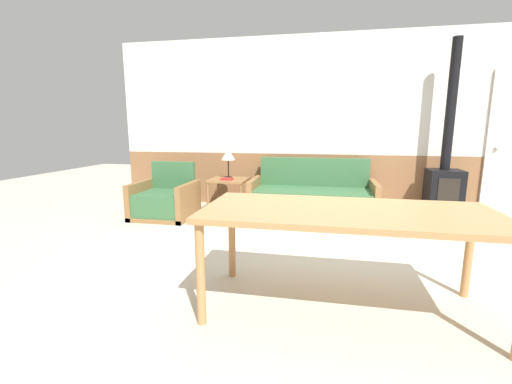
{
  "coord_description": "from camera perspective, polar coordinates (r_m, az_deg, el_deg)",
  "views": [
    {
      "loc": [
        -0.14,
        -2.98,
        1.29
      ],
      "look_at": [
        -0.96,
        1.02,
        0.52
      ],
      "focal_mm": 24.0,
      "sensor_mm": 36.0,
      "label": 1
    }
  ],
  "objects": [
    {
      "name": "ground_plane",
      "position": [
        3.25,
        13.45,
        -13.03
      ],
      "size": [
        16.0,
        16.0,
        0.0
      ],
      "primitive_type": "plane",
      "color": "beige"
    },
    {
      "name": "wood_stove",
      "position": [
        5.48,
        28.96,
        2.62
      ],
      "size": [
        0.45,
        0.41,
        2.47
      ],
      "color": "black",
      "rests_on": "ground_plane"
    },
    {
      "name": "book_stack",
      "position": [
        5.19,
        -4.88,
        2.18
      ],
      "size": [
        0.17,
        0.14,
        0.03
      ],
      "color": "#B22823",
      "rests_on": "side_table"
    },
    {
      "name": "dining_table",
      "position": [
        2.44,
        14.95,
        -4.36
      ],
      "size": [
        1.99,
        0.89,
        0.74
      ],
      "color": "#B27F4C",
      "rests_on": "ground_plane"
    },
    {
      "name": "couch",
      "position": [
        5.19,
        9.33,
        -1.08
      ],
      "size": [
        1.84,
        0.8,
        0.83
      ],
      "color": "olive",
      "rests_on": "ground_plane"
    },
    {
      "name": "side_table",
      "position": [
        5.31,
        -4.55,
        1.39
      ],
      "size": [
        0.57,
        0.57,
        0.51
      ],
      "color": "olive",
      "rests_on": "ground_plane"
    },
    {
      "name": "table_lamp",
      "position": [
        5.36,
        -4.67,
        6.17
      ],
      "size": [
        0.22,
        0.22,
        0.46
      ],
      "color": "black",
      "rests_on": "side_table"
    },
    {
      "name": "wall_back",
      "position": [
        5.61,
        13.26,
        11.01
      ],
      "size": [
        7.2,
        0.06,
        2.7
      ],
      "color": "#8E603D",
      "rests_on": "ground_plane"
    },
    {
      "name": "armchair",
      "position": [
        5.17,
        -14.87,
        -1.46
      ],
      "size": [
        0.83,
        0.77,
        0.78
      ],
      "rotation": [
        0.0,
        0.0,
        0.06
      ],
      "color": "olive",
      "rests_on": "ground_plane"
    }
  ]
}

